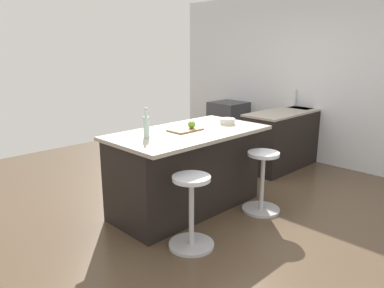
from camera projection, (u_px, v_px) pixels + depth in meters
ground_plane at (204, 202)px, 4.59m from camera, size 7.46×7.46×0.00m
interior_partition_left at (316, 79)px, 6.02m from camera, size 0.12×5.74×2.73m
sink_cabinet at (293, 135)px, 6.11m from camera, size 2.08×0.60×1.17m
oven_range at (228, 125)px, 7.07m from camera, size 0.60×0.61×0.86m
kitchen_island at (186, 170)px, 4.31m from camera, size 1.82×0.98×0.95m
stool_by_window at (262, 184)px, 4.28m from camera, size 0.44×0.44×0.71m
stool_middle at (191, 214)px, 3.50m from camera, size 0.44×0.44×0.71m
cutting_board at (185, 130)px, 4.17m from camera, size 0.36×0.24×0.02m
apple_green at (192, 124)px, 4.19m from camera, size 0.09×0.09×0.09m
water_bottle at (146, 126)px, 3.82m from camera, size 0.06×0.06×0.31m
fruit_bowl at (227, 121)px, 4.53m from camera, size 0.18×0.18×0.07m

